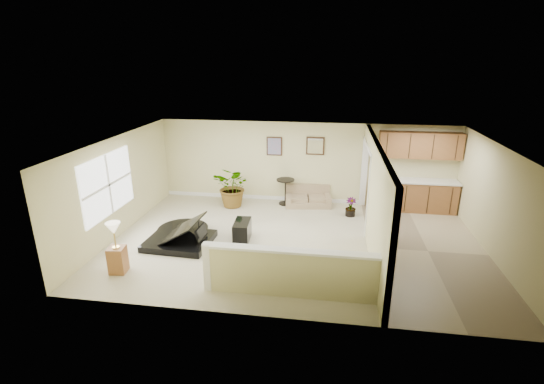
# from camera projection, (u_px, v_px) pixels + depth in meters

# --- Properties ---
(floor) EXTENTS (9.00, 9.00, 0.00)m
(floor) POSITION_uv_depth(u_px,v_px,m) (295.00, 243.00, 9.73)
(floor) COLOR beige
(floor) RESTS_ON ground
(back_wall) EXTENTS (9.00, 0.04, 2.50)m
(back_wall) POSITION_uv_depth(u_px,v_px,m) (305.00, 163.00, 12.13)
(back_wall) COLOR beige
(back_wall) RESTS_ON floor
(front_wall) EXTENTS (9.00, 0.04, 2.50)m
(front_wall) POSITION_uv_depth(u_px,v_px,m) (280.00, 254.00, 6.52)
(front_wall) COLOR beige
(front_wall) RESTS_ON floor
(left_wall) EXTENTS (0.04, 6.00, 2.50)m
(left_wall) POSITION_uv_depth(u_px,v_px,m) (119.00, 186.00, 9.95)
(left_wall) COLOR beige
(left_wall) RESTS_ON floor
(right_wall) EXTENTS (0.04, 6.00, 2.50)m
(right_wall) POSITION_uv_depth(u_px,v_px,m) (499.00, 205.00, 8.69)
(right_wall) COLOR beige
(right_wall) RESTS_ON floor
(ceiling) EXTENTS (9.00, 6.00, 0.04)m
(ceiling) POSITION_uv_depth(u_px,v_px,m) (297.00, 143.00, 8.92)
(ceiling) COLOR silver
(ceiling) RESTS_ON back_wall
(kitchen_vinyl) EXTENTS (2.70, 6.00, 0.01)m
(kitchen_vinyl) POSITION_uv_depth(u_px,v_px,m) (428.00, 251.00, 9.29)
(kitchen_vinyl) COLOR tan
(kitchen_vinyl) RESTS_ON floor
(interior_partition) EXTENTS (0.18, 5.99, 2.50)m
(interior_partition) POSITION_uv_depth(u_px,v_px,m) (373.00, 196.00, 9.32)
(interior_partition) COLOR beige
(interior_partition) RESTS_ON floor
(pony_half_wall) EXTENTS (3.42, 0.22, 1.00)m
(pony_half_wall) POSITION_uv_depth(u_px,v_px,m) (288.00, 272.00, 7.40)
(pony_half_wall) COLOR beige
(pony_half_wall) RESTS_ON floor
(left_window) EXTENTS (0.05, 2.15, 1.45)m
(left_window) POSITION_uv_depth(u_px,v_px,m) (108.00, 185.00, 9.42)
(left_window) COLOR white
(left_window) RESTS_ON left_wall
(wall_art_left) EXTENTS (0.48, 0.04, 0.58)m
(wall_art_left) POSITION_uv_depth(u_px,v_px,m) (274.00, 146.00, 12.07)
(wall_art_left) COLOR #372214
(wall_art_left) RESTS_ON back_wall
(wall_mirror) EXTENTS (0.55, 0.04, 0.55)m
(wall_mirror) POSITION_uv_depth(u_px,v_px,m) (315.00, 146.00, 11.88)
(wall_mirror) COLOR #372214
(wall_mirror) RESTS_ON back_wall
(kitchen_cabinets) EXTENTS (2.36, 0.65, 2.33)m
(kitchen_cabinets) POSITION_uv_depth(u_px,v_px,m) (412.00, 182.00, 11.55)
(kitchen_cabinets) COLOR #9C5A33
(kitchen_cabinets) RESTS_ON floor
(piano) EXTENTS (1.84, 1.91, 1.44)m
(piano) POSITION_uv_depth(u_px,v_px,m) (179.00, 219.00, 9.60)
(piano) COLOR black
(piano) RESTS_ON floor
(piano_bench) EXTENTS (0.42, 0.76, 0.49)m
(piano_bench) POSITION_uv_depth(u_px,v_px,m) (242.00, 231.00, 9.80)
(piano_bench) COLOR black
(piano_bench) RESTS_ON floor
(loveseat) EXTENTS (1.46, 0.94, 0.78)m
(loveseat) POSITION_uv_depth(u_px,v_px,m) (308.00, 196.00, 12.13)
(loveseat) COLOR tan
(loveseat) RESTS_ON floor
(accent_table) EXTENTS (0.55, 0.55, 0.80)m
(accent_table) POSITION_uv_depth(u_px,v_px,m) (285.00, 188.00, 12.11)
(accent_table) COLOR black
(accent_table) RESTS_ON floor
(palm_plant) EXTENTS (1.40, 1.31, 1.28)m
(palm_plant) POSITION_uv_depth(u_px,v_px,m) (234.00, 187.00, 11.88)
(palm_plant) COLOR black
(palm_plant) RESTS_ON floor
(small_plant) EXTENTS (0.36, 0.36, 0.55)m
(small_plant) POSITION_uv_depth(u_px,v_px,m) (351.00, 208.00, 11.30)
(small_plant) COLOR black
(small_plant) RESTS_ON floor
(lamp_stand) EXTENTS (0.37, 0.37, 1.14)m
(lamp_stand) POSITION_uv_depth(u_px,v_px,m) (117.00, 251.00, 8.25)
(lamp_stand) COLOR #9C5A33
(lamp_stand) RESTS_ON floor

